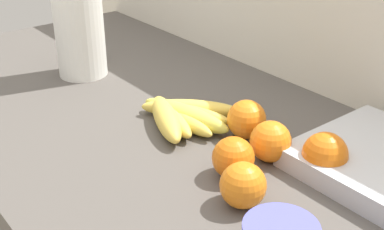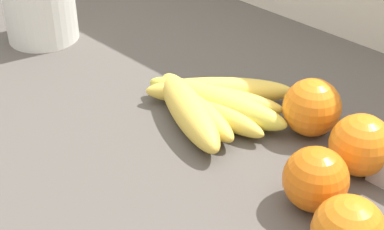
{
  "view_description": "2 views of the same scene",
  "coord_description": "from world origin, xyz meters",
  "px_view_note": "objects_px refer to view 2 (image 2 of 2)",
  "views": [
    {
      "loc": [
        0.58,
        -0.5,
        1.32
      ],
      "look_at": [
        -0.08,
        0.02,
        0.89
      ],
      "focal_mm": 47.86,
      "sensor_mm": 36.0,
      "label": 1
    },
    {
      "loc": [
        0.31,
        -0.43,
        1.27
      ],
      "look_at": [
        -0.1,
        -0.02,
        0.89
      ],
      "focal_mm": 53.99,
      "sensor_mm": 36.0,
      "label": 2
    }
  ],
  "objects_px": {
    "banana_bunch": "(206,103)",
    "orange_far_right": "(316,179)",
    "orange_center": "(361,145)",
    "orange_back_left": "(312,107)"
  },
  "relations": [
    {
      "from": "orange_center",
      "to": "orange_far_right",
      "type": "bearing_deg",
      "value": -90.8
    },
    {
      "from": "banana_bunch",
      "to": "orange_far_right",
      "type": "relative_size",
      "value": 3.0
    },
    {
      "from": "orange_far_right",
      "to": "orange_back_left",
      "type": "bearing_deg",
      "value": 127.33
    },
    {
      "from": "orange_back_left",
      "to": "banana_bunch",
      "type": "bearing_deg",
      "value": -150.55
    },
    {
      "from": "orange_back_left",
      "to": "orange_far_right",
      "type": "bearing_deg",
      "value": -52.67
    },
    {
      "from": "banana_bunch",
      "to": "orange_back_left",
      "type": "relative_size",
      "value": 2.87
    },
    {
      "from": "orange_far_right",
      "to": "orange_back_left",
      "type": "distance_m",
      "value": 0.13
    },
    {
      "from": "orange_far_right",
      "to": "orange_center",
      "type": "relative_size",
      "value": 0.97
    },
    {
      "from": "orange_far_right",
      "to": "orange_back_left",
      "type": "xyz_separation_m",
      "value": [
        -0.08,
        0.11,
        0.0
      ]
    },
    {
      "from": "orange_far_right",
      "to": "orange_center",
      "type": "distance_m",
      "value": 0.08
    }
  ]
}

